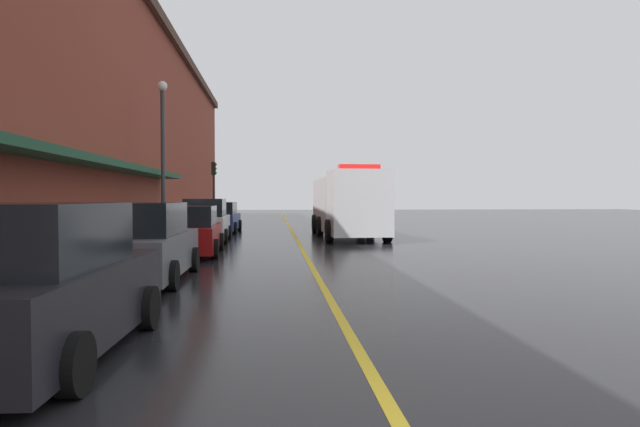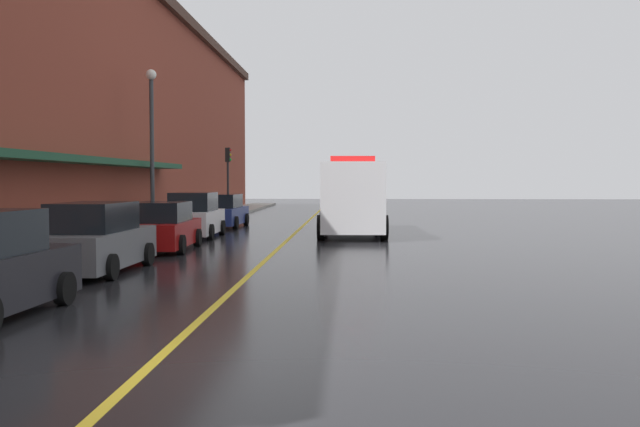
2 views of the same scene
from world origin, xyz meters
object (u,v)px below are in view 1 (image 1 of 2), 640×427
traffic_light_near (214,180)px  parked_car_2 (190,232)px  parked_car_0 (37,287)px  parked_car_1 (145,245)px  parking_meter_0 (193,214)px  box_truck (347,204)px  street_lamp_left (163,142)px  parked_car_3 (206,222)px  parked_car_4 (221,218)px

traffic_light_near → parked_car_2: bearing=-86.1°
parked_car_0 → parked_car_1: size_ratio=0.93×
parked_car_1 → traffic_light_near: traffic_light_near is taller
parked_car_0 → parking_meter_0: bearing=5.6°
traffic_light_near → box_truck: bearing=-58.6°
box_truck → street_lamp_left: size_ratio=1.32×
parked_car_3 → traffic_light_near: traffic_light_near is taller
traffic_light_near → parking_meter_0: bearing=-90.4°
parked_car_0 → parking_meter_0: (-1.45, 22.64, 0.19)m
street_lamp_left → parked_car_3: bearing=-15.8°
parked_car_1 → parked_car_2: (0.16, 5.71, -0.07)m
traffic_light_near → parked_car_4: bearing=-81.5°
parked_car_4 → box_truck: bearing=-120.7°
parked_car_1 → parking_meter_0: (-1.31, 16.53, 0.21)m
parked_car_2 → parked_car_0: bearing=177.9°
parked_car_3 → street_lamp_left: 4.06m
parked_car_1 → parking_meter_0: bearing=4.8°
parked_car_1 → street_lamp_left: (-1.91, 11.74, 3.55)m
parked_car_1 → traffic_light_near: 26.37m
parked_car_3 → box_truck: size_ratio=0.49×
box_truck → parked_car_3: bearing=-72.2°
parked_car_0 → parked_car_4: (-0.09, 23.63, -0.08)m
parked_car_1 → traffic_light_near: bearing=3.0°
street_lamp_left → traffic_light_near: (0.66, 14.50, -1.24)m
parked_car_4 → parking_meter_0: (-1.36, -0.99, 0.27)m
parked_car_3 → traffic_light_near: bearing=3.8°
parked_car_2 → parked_car_3: bearing=-0.6°
parked_car_4 → parked_car_1: bearing=-178.8°
parked_car_0 → box_truck: size_ratio=0.48×
parked_car_2 → parked_car_1: bearing=176.4°
parked_car_0 → traffic_light_near: (-1.39, 32.35, 2.29)m
parked_car_2 → box_truck: size_ratio=0.50×
parked_car_0 → traffic_light_near: bearing=4.4°
parked_car_2 → street_lamp_left: bearing=16.9°
parked_car_3 → street_lamp_left: size_ratio=0.64×
street_lamp_left → traffic_light_near: bearing=87.4°
parked_car_1 → box_truck: bearing=-25.8°
parked_car_1 → parked_car_2: bearing=-1.3°
parked_car_0 → street_lamp_left: (-2.05, 17.85, 3.53)m
parked_car_1 → street_lamp_left: street_lamp_left is taller
parked_car_3 → parking_meter_0: size_ratio=3.35×
parked_car_3 → street_lamp_left: (-1.93, 0.55, 3.52)m
parked_car_1 → parked_car_3: (0.02, 11.19, 0.03)m
parked_car_0 → traffic_light_near: traffic_light_near is taller
parked_car_3 → parked_car_4: parked_car_3 is taller
parked_car_0 → parking_meter_0: 22.69m
box_truck → parked_car_1: bearing=-27.1°
parked_car_1 → street_lamp_left: bearing=9.5°
parked_car_2 → parking_meter_0: (-1.47, 10.82, 0.28)m
parked_car_1 → parked_car_4: size_ratio=1.00×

